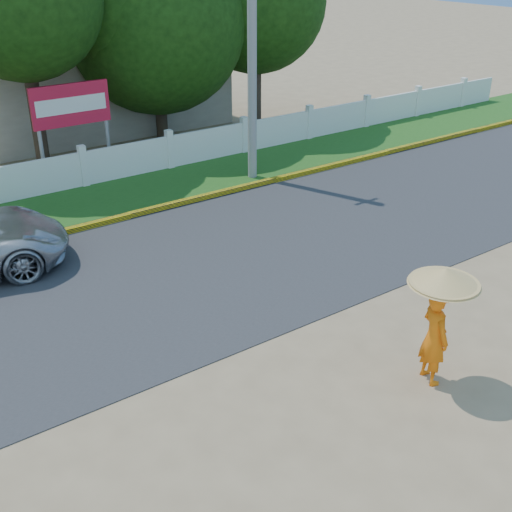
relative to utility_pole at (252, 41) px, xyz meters
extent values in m
plane|color=#9E8460|center=(-4.71, -8.85, -4.21)|extent=(120.00, 120.00, 0.00)
cube|color=#38383A|center=(-4.71, -4.35, -4.20)|extent=(60.00, 7.00, 0.02)
cube|color=#2D601E|center=(-4.71, 0.90, -4.20)|extent=(60.00, 3.50, 0.03)
cube|color=yellow|center=(-4.71, -0.80, -4.13)|extent=(40.00, 0.18, 0.16)
cube|color=silver|center=(-4.71, 2.35, -3.66)|extent=(40.00, 0.10, 1.10)
cube|color=#B7AD99|center=(-1.71, 9.15, -2.61)|extent=(10.00, 6.00, 3.20)
cylinder|color=gray|center=(0.00, 0.00, 0.00)|extent=(0.28, 0.28, 8.43)
imported|color=orange|center=(-3.53, -10.44, -3.34)|extent=(0.57, 0.73, 1.75)
cylinder|color=#97979C|center=(-3.48, -10.44, -2.66)|extent=(0.02, 0.02, 1.14)
cone|color=tan|center=(-3.48, -10.44, -2.18)|extent=(1.20, 1.20, 0.29)
cylinder|color=gray|center=(-5.58, 3.45, -3.21)|extent=(0.12, 0.12, 2.00)
cylinder|color=gray|center=(-3.38, 3.45, -3.21)|extent=(0.12, 0.12, 2.00)
cube|color=red|center=(-4.48, 3.45, -1.91)|extent=(2.50, 0.12, 1.30)
cube|color=silver|center=(-4.48, 3.39, -1.91)|extent=(2.25, 0.02, 0.49)
cylinder|color=#473828|center=(-0.25, 5.67, -2.98)|extent=(0.44, 0.44, 2.47)
sphere|color=#204B11|center=(-0.25, 5.67, 0.05)|extent=(6.53, 6.53, 6.53)
cylinder|color=#473828|center=(3.82, 5.20, -2.56)|extent=(0.44, 0.44, 3.30)
sphere|color=#204B11|center=(3.82, 5.20, 0.57)|extent=(5.38, 5.38, 5.38)
cylinder|color=#473828|center=(-5.21, 4.68, -2.20)|extent=(0.44, 0.44, 4.03)
camera|label=1|loc=(-11.29, -16.13, 2.77)|focal=45.00mm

